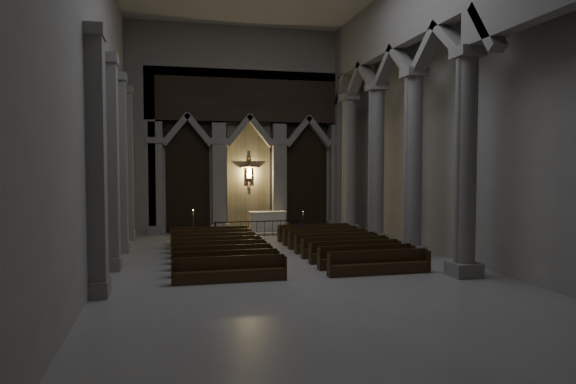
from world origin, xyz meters
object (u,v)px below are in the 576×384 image
object	(u,v)px
candle_stand_right	(303,228)
pews	(281,250)
altar	(268,221)
worshipper	(302,230)
candle_stand_left	(193,231)
altar_rail	(257,226)

from	to	relation	value
candle_stand_right	pews	world-z (taller)	candle_stand_right
altar	worshipper	bearing A→B (deg)	-75.48
candle_stand_left	candle_stand_right	xyz separation A→B (m)	(6.25, 0.61, -0.07)
altar	candle_stand_left	world-z (taller)	candle_stand_left
altar_rail	candle_stand_left	world-z (taller)	candle_stand_left
pews	candle_stand_left	bearing A→B (deg)	118.08
altar	altar_rail	distance (m)	1.95
candle_stand_left	pews	xyz separation A→B (m)	(3.42, -6.41, -0.15)
altar	candle_stand_left	xyz separation A→B (m)	(-4.37, -1.60, -0.27)
altar_rail	altar	bearing A→B (deg)	61.06
altar	pews	distance (m)	8.08
candle_stand_right	worshipper	distance (m)	3.09
candle_stand_left	pews	distance (m)	7.27
altar_rail	pews	size ratio (longest dim) A/B	0.50
candle_stand_right	altar_rail	bearing A→B (deg)	-165.79
candle_stand_left	worshipper	world-z (taller)	candle_stand_left
candle_stand_left	pews	size ratio (longest dim) A/B	0.17
candle_stand_right	candle_stand_left	bearing A→B (deg)	-174.46
worshipper	altar_rail	bearing A→B (deg)	147.53
altar_rail	pews	xyz separation A→B (m)	(0.00, -6.30, -0.32)
candle_stand_left	candle_stand_right	size ratio (longest dim) A/B	1.21
altar	pews	xyz separation A→B (m)	(-0.94, -8.01, -0.42)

